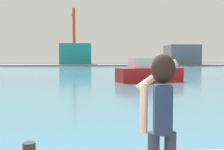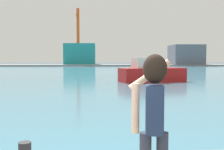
{
  "view_description": "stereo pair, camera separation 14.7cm",
  "coord_description": "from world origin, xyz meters",
  "px_view_note": "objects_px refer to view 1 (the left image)",
  "views": [
    {
      "loc": [
        0.3,
        -2.82,
        2.34
      ],
      "look_at": [
        0.82,
        6.3,
        1.8
      ],
      "focal_mm": 43.34,
      "sensor_mm": 36.0,
      "label": 1
    },
    {
      "loc": [
        0.45,
        -2.82,
        2.34
      ],
      "look_at": [
        0.82,
        6.3,
        1.8
      ],
      "focal_mm": 43.34,
      "sensor_mm": 36.0,
      "label": 2
    }
  ],
  "objects_px": {
    "person_photographer": "(161,112)",
    "boat_moored": "(148,73)",
    "port_crane": "(74,31)",
    "warehouse_left": "(76,54)",
    "warehouse_right": "(182,55)"
  },
  "relations": [
    {
      "from": "person_photographer",
      "to": "boat_moored",
      "type": "height_order",
      "value": "boat_moored"
    },
    {
      "from": "person_photographer",
      "to": "port_crane",
      "type": "xyz_separation_m",
      "value": [
        -8.57,
        90.6,
        10.08
      ]
    },
    {
      "from": "person_photographer",
      "to": "port_crane",
      "type": "relative_size",
      "value": 0.09
    },
    {
      "from": "warehouse_left",
      "to": "warehouse_right",
      "type": "height_order",
      "value": "warehouse_left"
    },
    {
      "from": "person_photographer",
      "to": "warehouse_right",
      "type": "bearing_deg",
      "value": -9.37
    },
    {
      "from": "person_photographer",
      "to": "port_crane",
      "type": "height_order",
      "value": "port_crane"
    },
    {
      "from": "warehouse_left",
      "to": "person_photographer",
      "type": "bearing_deg",
      "value": -85.04
    },
    {
      "from": "port_crane",
      "to": "boat_moored",
      "type": "bearing_deg",
      "value": -78.91
    },
    {
      "from": "person_photographer",
      "to": "boat_moored",
      "type": "bearing_deg",
      "value": -2.08
    },
    {
      "from": "person_photographer",
      "to": "warehouse_right",
      "type": "height_order",
      "value": "warehouse_right"
    },
    {
      "from": "boat_moored",
      "to": "port_crane",
      "type": "height_order",
      "value": "port_crane"
    },
    {
      "from": "warehouse_right",
      "to": "port_crane",
      "type": "relative_size",
      "value": 0.57
    },
    {
      "from": "warehouse_left",
      "to": "port_crane",
      "type": "xyz_separation_m",
      "value": [
        -0.49,
        -2.62,
        7.75
      ]
    },
    {
      "from": "person_photographer",
      "to": "warehouse_left",
      "type": "xyz_separation_m",
      "value": [
        -8.08,
        93.22,
        2.34
      ]
    },
    {
      "from": "person_photographer",
      "to": "warehouse_right",
      "type": "relative_size",
      "value": 0.16
    }
  ]
}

